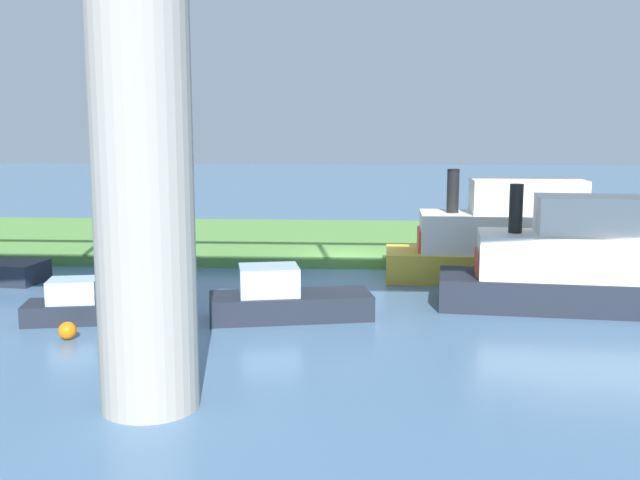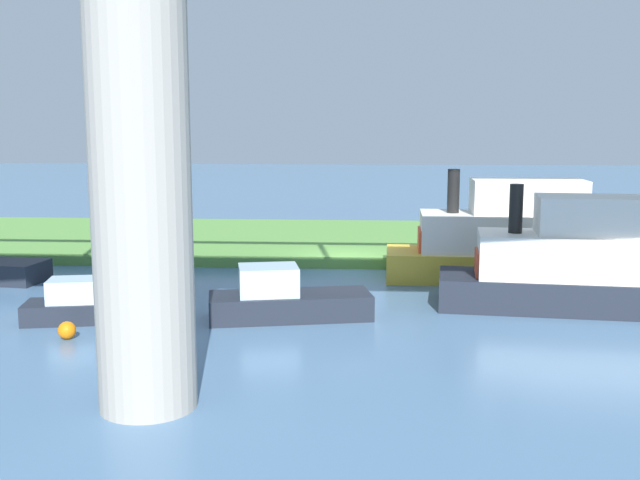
{
  "view_description": "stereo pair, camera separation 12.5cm",
  "coord_description": "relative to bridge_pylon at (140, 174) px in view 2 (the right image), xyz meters",
  "views": [
    {
      "loc": [
        -0.79,
        30.29,
        5.98
      ],
      "look_at": [
        0.75,
        5.0,
        2.0
      ],
      "focal_mm": 41.71,
      "sensor_mm": 36.0,
      "label": 1
    },
    {
      "loc": [
        -0.92,
        30.29,
        5.98
      ],
      "look_at": [
        0.75,
        5.0,
        2.0
      ],
      "focal_mm": 41.71,
      "sensor_mm": 36.0,
      "label": 2
    }
  ],
  "objects": [
    {
      "name": "marker_buoy",
      "position": [
        3.76,
        -4.79,
        -4.71
      ],
      "size": [
        0.5,
        0.5,
        0.5
      ],
      "primitive_type": "sphere",
      "color": "orange",
      "rests_on": "ground"
    },
    {
      "name": "pontoon_yellow",
      "position": [
        -11.26,
        -9.18,
        -3.45
      ],
      "size": [
        8.17,
        3.46,
        4.06
      ],
      "color": "#1E232D",
      "rests_on": "ground"
    },
    {
      "name": "motorboat_white",
      "position": [
        3.92,
        -6.74,
        -4.49
      ],
      "size": [
        4.16,
        2.14,
        1.32
      ],
      "color": "#1E232D",
      "rests_on": "ground"
    },
    {
      "name": "mooring_post",
      "position": [
        -6.91,
        -16.95,
        -3.95
      ],
      "size": [
        0.2,
        0.2,
        1.02
      ],
      "primitive_type": "cylinder",
      "color": "brown",
      "rests_on": "grassy_bank"
    },
    {
      "name": "skiff_small",
      "position": [
        -9.84,
        -13.66,
        -3.38
      ],
      "size": [
        8.43,
        3.03,
        4.27
      ],
      "color": "gold",
      "rests_on": "ground"
    },
    {
      "name": "person_on_bank",
      "position": [
        -7.81,
        -17.72,
        -3.76
      ],
      "size": [
        0.4,
        0.4,
        1.39
      ],
      "color": "#2D334C",
      "rests_on": "grassy_bank"
    },
    {
      "name": "houseboat_blue",
      "position": [
        -2.08,
        -7.43,
        -4.36
      ],
      "size": [
        5.24,
        2.76,
        1.66
      ],
      "color": "#1E232D",
      "rests_on": "ground"
    },
    {
      "name": "ground_plane",
      "position": [
        -3.73,
        -15.43,
        -4.96
      ],
      "size": [
        160.0,
        160.0,
        0.0
      ],
      "primitive_type": "plane",
      "color": "#4C7093"
    },
    {
      "name": "grassy_bank",
      "position": [
        -3.73,
        -21.43,
        -4.71
      ],
      "size": [
        80.0,
        12.0,
        0.5
      ],
      "primitive_type": "cube",
      "color": "#5B9342",
      "rests_on": "ground"
    },
    {
      "name": "bridge_pylon",
      "position": [
        0.0,
        0.0,
        0.0
      ],
      "size": [
        2.06,
        2.06,
        9.91
      ],
      "primitive_type": "cylinder",
      "color": "#9E998E",
      "rests_on": "ground"
    }
  ]
}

